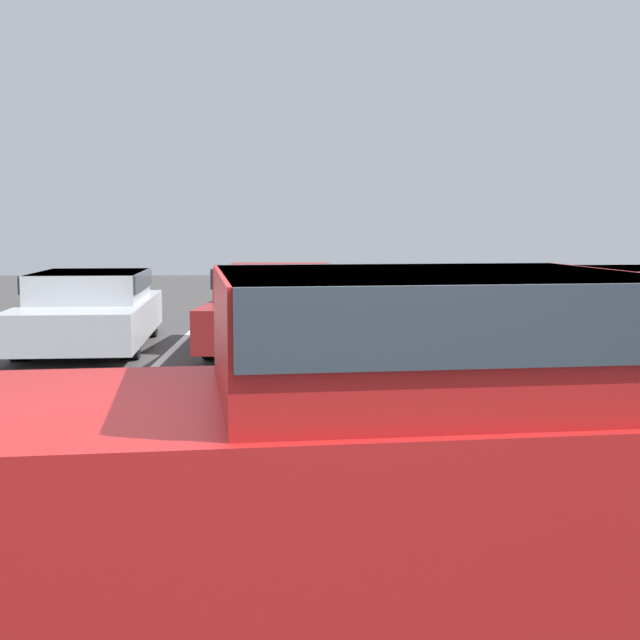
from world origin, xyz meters
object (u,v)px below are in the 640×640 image
at_px(parked_sedan_c, 275,304).
at_px(parked_sedan_d, 454,303).
at_px(pickup_truck, 484,440).
at_px(parked_sedan_e, 635,304).
at_px(parked_sedan_b, 90,307).

height_order(parked_sedan_c, parked_sedan_d, parked_sedan_c).
distance_m(pickup_truck, parked_sedan_c, 9.68).
distance_m(pickup_truck, parked_sedan_d, 10.14).
xyz_separation_m(parked_sedan_c, parked_sedan_d, (2.91, 0.44, -0.03)).
relative_size(pickup_truck, parked_sedan_d, 1.23).
distance_m(parked_sedan_c, parked_sedan_d, 2.94).
relative_size(parked_sedan_c, parked_sedan_d, 0.95).
bearing_deg(parked_sedan_e, pickup_truck, -29.71).
bearing_deg(parked_sedan_b, parked_sedan_e, 87.26).
bearing_deg(parked_sedan_c, parked_sedan_d, 102.57).
bearing_deg(parked_sedan_c, pickup_truck, 12.20).
bearing_deg(parked_sedan_e, parked_sedan_d, -100.28).
bearing_deg(pickup_truck, parked_sedan_b, 106.61).
relative_size(parked_sedan_c, parked_sedan_e, 0.99).
distance_m(parked_sedan_b, parked_sedan_d, 5.83).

